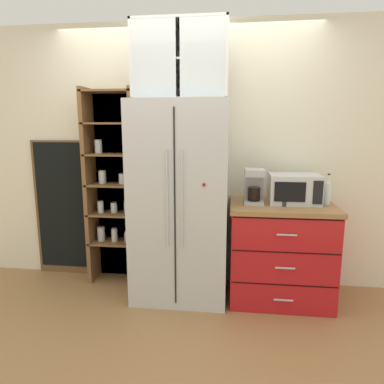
% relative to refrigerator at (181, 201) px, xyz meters
% --- Properties ---
extents(ground_plane, '(10.74, 10.74, 0.00)m').
position_rel_refrigerator_xyz_m(ground_plane, '(-0.00, -0.01, -0.90)').
color(ground_plane, '#9E7042').
extents(wall_back_cream, '(5.04, 0.10, 2.55)m').
position_rel_refrigerator_xyz_m(wall_back_cream, '(-0.00, 0.39, 0.38)').
color(wall_back_cream, silver).
rests_on(wall_back_cream, ground).
extents(refrigerator, '(0.85, 0.70, 1.79)m').
position_rel_refrigerator_xyz_m(refrigerator, '(0.00, 0.00, 0.00)').
color(refrigerator, silver).
rests_on(refrigerator, ground).
extents(pantry_shelf_column, '(0.55, 0.30, 1.94)m').
position_rel_refrigerator_xyz_m(pantry_shelf_column, '(-0.72, 0.27, 0.09)').
color(pantry_shelf_column, brown).
rests_on(pantry_shelf_column, ground).
extents(counter_cabinet, '(0.92, 0.67, 0.89)m').
position_rel_refrigerator_xyz_m(counter_cabinet, '(0.91, 0.02, -0.45)').
color(counter_cabinet, red).
rests_on(counter_cabinet, ground).
extents(microwave, '(0.44, 0.33, 0.26)m').
position_rel_refrigerator_xyz_m(microwave, '(1.01, 0.07, 0.13)').
color(microwave, silver).
rests_on(microwave, counter_cabinet).
extents(coffee_maker, '(0.17, 0.20, 0.31)m').
position_rel_refrigerator_xyz_m(coffee_maker, '(0.65, 0.03, 0.15)').
color(coffee_maker, '#B7B7BC').
rests_on(coffee_maker, counter_cabinet).
extents(mug_charcoal, '(0.12, 0.09, 0.10)m').
position_rel_refrigerator_xyz_m(mug_charcoal, '(0.91, -0.05, 0.05)').
color(mug_charcoal, '#2D2D33').
rests_on(mug_charcoal, counter_cabinet).
extents(mug_sage, '(0.12, 0.09, 0.10)m').
position_rel_refrigerator_xyz_m(mug_sage, '(0.91, -0.02, 0.05)').
color(mug_sage, '#8CA37F').
rests_on(mug_sage, counter_cabinet).
extents(bottle_clear, '(0.06, 0.06, 0.27)m').
position_rel_refrigerator_xyz_m(bottle_clear, '(1.29, 0.04, 0.12)').
color(bottle_clear, silver).
rests_on(bottle_clear, counter_cabinet).
extents(bottle_green, '(0.07, 0.07, 0.24)m').
position_rel_refrigerator_xyz_m(bottle_green, '(0.91, 0.09, 0.10)').
color(bottle_green, '#285B33').
rests_on(bottle_green, counter_cabinet).
extents(upper_cabinet, '(0.82, 0.32, 0.65)m').
position_rel_refrigerator_xyz_m(upper_cabinet, '(-0.00, 0.05, 1.22)').
color(upper_cabinet, silver).
rests_on(upper_cabinet, refrigerator).
extents(chalkboard_menu, '(0.60, 0.04, 1.43)m').
position_rel_refrigerator_xyz_m(chalkboard_menu, '(-1.32, 0.31, -0.18)').
color(chalkboard_menu, brown).
rests_on(chalkboard_menu, ground).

